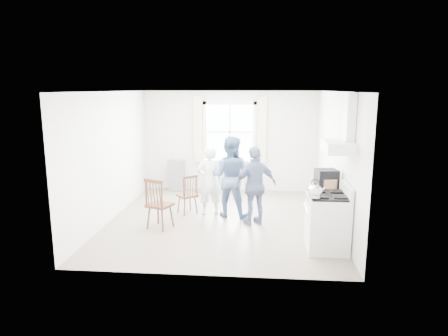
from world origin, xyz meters
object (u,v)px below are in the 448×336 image
(stereo_stack, at_px, (326,178))
(low_cabinet, at_px, (325,211))
(windsor_chair_b, at_px, (156,199))
(person_left, at_px, (209,181))
(person_mid, at_px, (230,177))
(windsor_chair_a, at_px, (189,190))
(gas_stove, at_px, (327,221))
(person_right, at_px, (255,186))

(stereo_stack, bearing_deg, low_cabinet, 78.39)
(low_cabinet, height_order, windsor_chair_b, windsor_chair_b)
(stereo_stack, xyz_separation_m, windsor_chair_b, (-3.14, 0.00, -0.45))
(windsor_chair_b, bearing_deg, person_left, 49.39)
(stereo_stack, distance_m, person_mid, 2.06)
(low_cabinet, xyz_separation_m, windsor_chair_b, (-3.15, -0.02, 0.16))
(person_mid, bearing_deg, windsor_chair_a, 9.66)
(person_left, distance_m, person_mid, 0.47)
(gas_stove, distance_m, person_right, 1.71)
(gas_stove, distance_m, person_mid, 2.43)
(gas_stove, relative_size, windsor_chair_a, 1.29)
(windsor_chair_a, xyz_separation_m, person_left, (0.43, 0.04, 0.21))
(gas_stove, height_order, person_right, person_right)
(low_cabinet, bearing_deg, person_left, 155.88)
(person_mid, relative_size, person_right, 1.09)
(person_left, relative_size, person_right, 0.94)
(windsor_chair_a, relative_size, windsor_chair_b, 0.86)
(windsor_chair_b, xyz_separation_m, person_left, (0.89, 1.03, 0.12))
(low_cabinet, relative_size, person_right, 0.58)
(person_mid, bearing_deg, stereo_stack, 162.58)
(gas_stove, distance_m, low_cabinet, 0.70)
(windsor_chair_a, xyz_separation_m, person_mid, (0.88, -0.02, 0.32))
(low_cabinet, xyz_separation_m, person_mid, (-1.81, 0.95, 0.40))
(stereo_stack, relative_size, person_left, 0.29)
(person_left, xyz_separation_m, person_mid, (0.45, -0.06, 0.11))
(low_cabinet, distance_m, person_mid, 2.08)
(windsor_chair_a, bearing_deg, windsor_chair_b, -114.84)
(low_cabinet, bearing_deg, gas_stove, -95.68)
(stereo_stack, relative_size, person_right, 0.27)
(low_cabinet, relative_size, stereo_stack, 2.11)
(windsor_chair_b, bearing_deg, stereo_stack, -0.05)
(gas_stove, distance_m, person_left, 2.79)
(stereo_stack, bearing_deg, gas_stove, -95.45)
(windsor_chair_b, height_order, person_left, person_left)
(low_cabinet, relative_size, windsor_chair_a, 1.04)
(gas_stove, distance_m, stereo_stack, 0.89)
(windsor_chair_a, height_order, person_left, person_left)
(low_cabinet, distance_m, windsor_chair_a, 2.86)
(windsor_chair_b, bearing_deg, person_mid, 36.00)
(stereo_stack, bearing_deg, windsor_chair_a, 159.67)
(gas_stove, bearing_deg, low_cabinet, 84.32)
(stereo_stack, xyz_separation_m, person_left, (-2.25, 1.04, -0.33))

